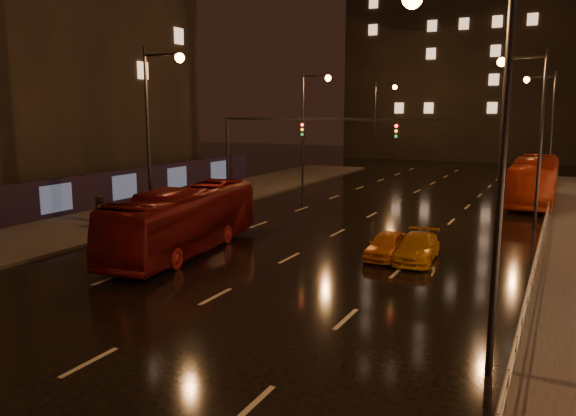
{
  "coord_description": "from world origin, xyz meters",
  "views": [
    {
      "loc": [
        10.97,
        -12.17,
        6.59
      ],
      "look_at": [
        0.43,
        9.0,
        2.5
      ],
      "focal_mm": 35.0,
      "sensor_mm": 36.0,
      "label": 1
    }
  ],
  "objects_px": {
    "bus_red": "(185,220)",
    "pedestrian_c": "(100,211)",
    "taxi_far": "(417,248)",
    "taxi_near": "(387,245)",
    "bus_curb": "(535,180)"
  },
  "relations": [
    {
      "from": "bus_curb",
      "to": "pedestrian_c",
      "type": "height_order",
      "value": "bus_curb"
    },
    {
      "from": "bus_curb",
      "to": "taxi_far",
      "type": "height_order",
      "value": "bus_curb"
    },
    {
      "from": "taxi_far",
      "to": "taxi_near",
      "type": "bearing_deg",
      "value": -175.87
    },
    {
      "from": "bus_red",
      "to": "bus_curb",
      "type": "distance_m",
      "value": 26.8
    },
    {
      "from": "bus_red",
      "to": "bus_curb",
      "type": "relative_size",
      "value": 0.92
    },
    {
      "from": "bus_curb",
      "to": "taxi_near",
      "type": "relative_size",
      "value": 3.4
    },
    {
      "from": "bus_red",
      "to": "pedestrian_c",
      "type": "height_order",
      "value": "bus_red"
    },
    {
      "from": "taxi_far",
      "to": "pedestrian_c",
      "type": "bearing_deg",
      "value": -179.47
    },
    {
      "from": "bus_red",
      "to": "taxi_far",
      "type": "bearing_deg",
      "value": 10.43
    },
    {
      "from": "taxi_near",
      "to": "taxi_far",
      "type": "bearing_deg",
      "value": 7.92
    },
    {
      "from": "bus_curb",
      "to": "taxi_far",
      "type": "bearing_deg",
      "value": -100.52
    },
    {
      "from": "taxi_near",
      "to": "pedestrian_c",
      "type": "relative_size",
      "value": 1.94
    },
    {
      "from": "bus_red",
      "to": "pedestrian_c",
      "type": "relative_size",
      "value": 6.04
    },
    {
      "from": "bus_red",
      "to": "bus_curb",
      "type": "xyz_separation_m",
      "value": [
        13.95,
        22.88,
        0.14
      ]
    },
    {
      "from": "pedestrian_c",
      "to": "taxi_far",
      "type": "bearing_deg",
      "value": -63.24
    }
  ]
}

